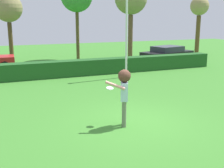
{
  "coord_description": "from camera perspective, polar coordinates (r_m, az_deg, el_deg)",
  "views": [
    {
      "loc": [
        -4.08,
        -7.96,
        3.35
      ],
      "look_at": [
        -0.45,
        0.84,
        1.15
      ],
      "focal_mm": 45.82,
      "sensor_mm": 36.0,
      "label": 1
    }
  ],
  "objects": [
    {
      "name": "person",
      "position": [
        8.86,
        2.42,
        -0.96
      ],
      "size": [
        0.85,
        0.52,
        1.82
      ],
      "color": "slate",
      "rests_on": "ground"
    },
    {
      "name": "lamppost",
      "position": [
        16.3,
        2.94,
        12.46
      ],
      "size": [
        0.24,
        0.24,
        5.76
      ],
      "color": "silver",
      "rests_on": "ground"
    },
    {
      "name": "hedge_row",
      "position": [
        17.04,
        -8.27,
        3.12
      ],
      "size": [
        19.39,
        0.9,
        0.92
      ],
      "primitive_type": "cube",
      "color": "#1E4F1E",
      "rests_on": "ground"
    },
    {
      "name": "maple_tree",
      "position": [
        28.84,
        17.03,
        14.13
      ],
      "size": [
        1.72,
        1.72,
        5.32
      ],
      "color": "brown",
      "rests_on": "ground"
    },
    {
      "name": "frisbee",
      "position": [
        9.08,
        -0.44,
        -0.84
      ],
      "size": [
        0.23,
        0.23,
        0.07
      ],
      "color": "white"
    },
    {
      "name": "willow_tree",
      "position": [
        24.1,
        -20.0,
        13.89
      ],
      "size": [
        2.16,
        2.16,
        5.2
      ],
      "color": "#513C1F",
      "rests_on": "ground"
    },
    {
      "name": "parked_car_black",
      "position": [
        22.56,
        10.96,
        6.01
      ],
      "size": [
        4.48,
        2.62,
        1.25
      ],
      "color": "black",
      "rests_on": "ground"
    },
    {
      "name": "ground_plane",
      "position": [
        9.55,
        4.44,
        -7.55
      ],
      "size": [
        60.0,
        60.0,
        0.0
      ],
      "primitive_type": "plane",
      "color": "#397A29"
    }
  ]
}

